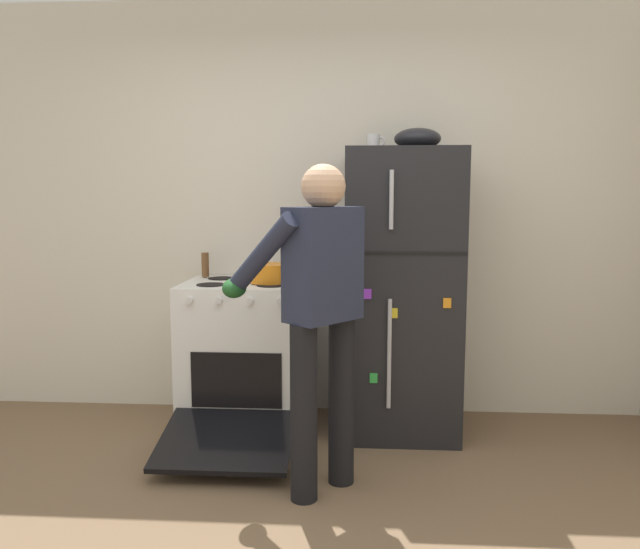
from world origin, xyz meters
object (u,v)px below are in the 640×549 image
object	(u,v)px
red_pot	(269,273)
mixing_bowl	(417,139)
stove_range	(246,356)
pepper_mill	(205,265)
refrigerator	(401,293)
coffee_mug	(374,142)
person_cook	(317,299)

from	to	relation	value
red_pot	mixing_bowl	world-z (taller)	mixing_bowl
stove_range	pepper_mill	size ratio (longest dim) A/B	7.77
red_pot	refrigerator	bearing A→B (deg)	3.53
coffee_mug	mixing_bowl	size ratio (longest dim) A/B	0.40
stove_range	coffee_mug	size ratio (longest dim) A/B	10.87
person_cook	refrigerator	bearing A→B (deg)	61.65
red_pot	coffee_mug	world-z (taller)	coffee_mug
stove_range	red_pot	size ratio (longest dim) A/B	3.64
pepper_mill	mixing_bowl	world-z (taller)	mixing_bowl
stove_range	refrigerator	bearing A→B (deg)	1.04
person_cook	coffee_mug	world-z (taller)	coffee_mug
stove_range	pepper_mill	xyz separation A→B (m)	(-0.30, 0.22, 0.55)
stove_range	mixing_bowl	size ratio (longest dim) A/B	4.39
stove_range	red_pot	world-z (taller)	red_pot
mixing_bowl	person_cook	bearing A→B (deg)	-122.38
person_cook	red_pot	world-z (taller)	person_cook
refrigerator	red_pot	world-z (taller)	refrigerator
refrigerator	red_pot	bearing A→B (deg)	-176.47
person_cook	mixing_bowl	xyz separation A→B (m)	(0.54, 0.85, 0.82)
pepper_mill	stove_range	bearing A→B (deg)	-35.99
coffee_mug	pepper_mill	bearing A→B (deg)	172.15
person_cook	red_pot	size ratio (longest dim) A/B	4.78
refrigerator	stove_range	distance (m)	1.05
refrigerator	coffee_mug	distance (m)	0.93
red_pot	mixing_bowl	xyz separation A→B (m)	(0.88, 0.05, 0.80)
pepper_mill	mixing_bowl	size ratio (longest dim) A/B	0.57
refrigerator	pepper_mill	world-z (taller)	refrigerator
refrigerator	mixing_bowl	bearing A→B (deg)	0.22
coffee_mug	mixing_bowl	bearing A→B (deg)	-10.99
mixing_bowl	refrigerator	bearing A→B (deg)	-179.78
stove_range	mixing_bowl	bearing A→B (deg)	0.98
red_pot	mixing_bowl	distance (m)	1.20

